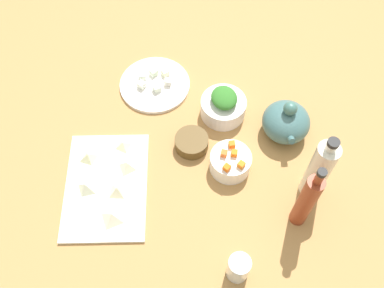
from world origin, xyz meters
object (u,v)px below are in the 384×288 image
object	(u,v)px
bowl_small_side	(192,142)
bottle_1	(319,170)
drinking_glass_0	(238,268)
cutting_board	(106,186)
bowl_carrots	(230,162)
plate_tofu	(155,85)
bottle_0	(307,201)
bowl_greens	(223,107)
teapot	(286,122)

from	to	relation	value
bowl_small_side	bottle_1	size ratio (longest dim) A/B	0.39
drinking_glass_0	cutting_board	bearing A→B (deg)	-126.90
bowl_carrots	bottle_1	bearing A→B (deg)	69.69
plate_tofu	bottle_0	world-z (taller)	bottle_0
bowl_small_side	bottle_0	size ratio (longest dim) A/B	0.36
plate_tofu	bowl_small_side	distance (cm)	26.76
bottle_0	drinking_glass_0	xyz separation A→B (cm)	(14.47, -18.50, -7.49)
bowl_carrots	bowl_small_side	xyz separation A→B (cm)	(-8.01, -11.04, -1.07)
bowl_carrots	bowl_small_side	distance (cm)	13.68
cutting_board	bowl_carrots	distance (cm)	37.11
plate_tofu	drinking_glass_0	size ratio (longest dim) A/B	2.50
bottle_1	drinking_glass_0	distance (cm)	33.84
cutting_board	bowl_small_side	distance (cm)	28.71
bowl_small_side	bottle_1	world-z (taller)	bottle_1
bowl_small_side	bowl_carrots	bearing A→B (deg)	54.04
bowl_greens	bowl_small_side	distance (cm)	15.97
drinking_glass_0	bowl_carrots	bearing A→B (deg)	178.25
teapot	bottle_0	bearing A→B (deg)	-1.06
drinking_glass_0	plate_tofu	bearing A→B (deg)	-161.46
drinking_glass_0	teapot	bearing A→B (deg)	156.35
cutting_board	bowl_carrots	world-z (taller)	bowl_carrots
plate_tofu	teapot	distance (cm)	45.52
teapot	drinking_glass_0	distance (cm)	47.46
bowl_greens	teapot	bearing A→B (deg)	66.63
bowl_greens	cutting_board	bearing A→B (deg)	-55.85
plate_tofu	teapot	xyz separation A→B (cm)	(20.32, 40.43, 4.98)
teapot	bottle_1	bearing A→B (deg)	12.44
bowl_greens	bottle_1	size ratio (longest dim) A/B	0.54
bowl_greens	teapot	size ratio (longest dim) A/B	0.87
bowl_carrots	bottle_1	distance (cm)	25.63
bottle_0	drinking_glass_0	world-z (taller)	bottle_0
bowl_greens	bowl_carrots	world-z (taller)	bowl_greens
teapot	bottle_1	distance (cm)	21.69
cutting_board	bowl_carrots	bearing A→B (deg)	97.34
plate_tofu	bowl_greens	xyz separation A→B (cm)	(12.33, 21.92, 2.57)
bottle_0	bottle_1	distance (cm)	10.09
plate_tofu	bottle_1	bearing A→B (deg)	47.91
plate_tofu	bowl_small_side	world-z (taller)	bowl_small_side
drinking_glass_0	bottle_0	bearing A→B (deg)	128.04
cutting_board	teapot	size ratio (longest dim) A/B	2.08
plate_tofu	drinking_glass_0	bearing A→B (deg)	18.54
bowl_carrots	bottle_1	size ratio (longest dim) A/B	0.45
bowl_greens	bowl_carrots	size ratio (longest dim) A/B	1.18
plate_tofu	bottle_1	world-z (taller)	bottle_1
teapot	bottle_1	world-z (taller)	bottle_1
plate_tofu	bowl_carrots	xyz separation A→B (cm)	(32.22, 22.36, 2.48)
bowl_greens	bottle_0	size ratio (longest dim) A/B	0.50
cutting_board	bowl_greens	size ratio (longest dim) A/B	2.39
cutting_board	teapot	distance (cm)	57.48
bottle_1	teapot	bearing A→B (deg)	-167.56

